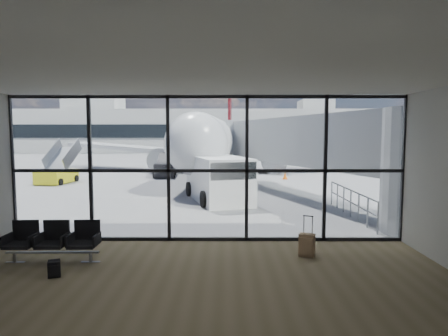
{
  "coord_description": "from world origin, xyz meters",
  "views": [
    {
      "loc": [
        0.55,
        -11.41,
        3.29
      ],
      "look_at": [
        0.49,
        3.0,
        2.02
      ],
      "focal_mm": 30.0,
      "sensor_mm": 36.0,
      "label": 1
    }
  ],
  "objects_px": {
    "airliner": "(220,141)",
    "belt_loader": "(165,168)",
    "suitcase": "(307,245)",
    "mobile_stairs": "(58,175)",
    "seating_row": "(54,239)",
    "backpack": "(54,269)",
    "service_van": "(219,178)"
  },
  "relations": [
    {
      "from": "service_van",
      "to": "belt_loader",
      "type": "relative_size",
      "value": 1.3
    },
    {
      "from": "mobile_stairs",
      "to": "seating_row",
      "type": "bearing_deg",
      "value": -60.11
    },
    {
      "from": "suitcase",
      "to": "mobile_stairs",
      "type": "relative_size",
      "value": 0.31
    },
    {
      "from": "seating_row",
      "to": "airliner",
      "type": "xyz_separation_m",
      "value": [
        3.96,
        26.02,
        2.17
      ]
    },
    {
      "from": "airliner",
      "to": "backpack",
      "type": "bearing_deg",
      "value": -93.2
    },
    {
      "from": "backpack",
      "to": "airliner",
      "type": "relative_size",
      "value": 0.01
    },
    {
      "from": "seating_row",
      "to": "airliner",
      "type": "relative_size",
      "value": 0.07
    },
    {
      "from": "seating_row",
      "to": "service_van",
      "type": "xyz_separation_m",
      "value": [
        4.13,
        9.02,
        0.56
      ]
    },
    {
      "from": "backpack",
      "to": "mobile_stairs",
      "type": "relative_size",
      "value": 0.11
    },
    {
      "from": "service_van",
      "to": "seating_row",
      "type": "bearing_deg",
      "value": -131.65
    },
    {
      "from": "suitcase",
      "to": "service_van",
      "type": "xyz_separation_m",
      "value": [
        -2.53,
        8.69,
        0.8
      ]
    },
    {
      "from": "seating_row",
      "to": "mobile_stairs",
      "type": "bearing_deg",
      "value": 112.87
    },
    {
      "from": "belt_loader",
      "to": "mobile_stairs",
      "type": "xyz_separation_m",
      "value": [
        -6.75,
        -4.08,
        -0.06
      ]
    },
    {
      "from": "airliner",
      "to": "service_van",
      "type": "distance_m",
      "value": 17.07
    },
    {
      "from": "belt_loader",
      "to": "backpack",
      "type": "bearing_deg",
      "value": -92.61
    },
    {
      "from": "seating_row",
      "to": "mobile_stairs",
      "type": "relative_size",
      "value": 0.66
    },
    {
      "from": "airliner",
      "to": "seating_row",
      "type": "bearing_deg",
      "value": -94.62
    },
    {
      "from": "seating_row",
      "to": "belt_loader",
      "type": "relative_size",
      "value": 0.56
    },
    {
      "from": "belt_loader",
      "to": "mobile_stairs",
      "type": "distance_m",
      "value": 7.88
    },
    {
      "from": "backpack",
      "to": "belt_loader",
      "type": "relative_size",
      "value": 0.1
    },
    {
      "from": "backpack",
      "to": "suitcase",
      "type": "distance_m",
      "value": 6.33
    },
    {
      "from": "airliner",
      "to": "service_van",
      "type": "relative_size",
      "value": 6.35
    },
    {
      "from": "seating_row",
      "to": "suitcase",
      "type": "height_order",
      "value": "suitcase"
    },
    {
      "from": "seating_row",
      "to": "suitcase",
      "type": "distance_m",
      "value": 6.68
    },
    {
      "from": "seating_row",
      "to": "suitcase",
      "type": "relative_size",
      "value": 2.13
    },
    {
      "from": "airliner",
      "to": "mobile_stairs",
      "type": "bearing_deg",
      "value": -133.62
    },
    {
      "from": "suitcase",
      "to": "airliner",
      "type": "distance_m",
      "value": 25.94
    },
    {
      "from": "airliner",
      "to": "belt_loader",
      "type": "bearing_deg",
      "value": -121.62
    },
    {
      "from": "airliner",
      "to": "belt_loader",
      "type": "xyz_separation_m",
      "value": [
        -4.3,
        -5.99,
        -2.11
      ]
    },
    {
      "from": "backpack",
      "to": "airliner",
      "type": "height_order",
      "value": "airliner"
    },
    {
      "from": "suitcase",
      "to": "service_van",
      "type": "distance_m",
      "value": 9.09
    },
    {
      "from": "backpack",
      "to": "suitcase",
      "type": "height_order",
      "value": "suitcase"
    }
  ]
}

